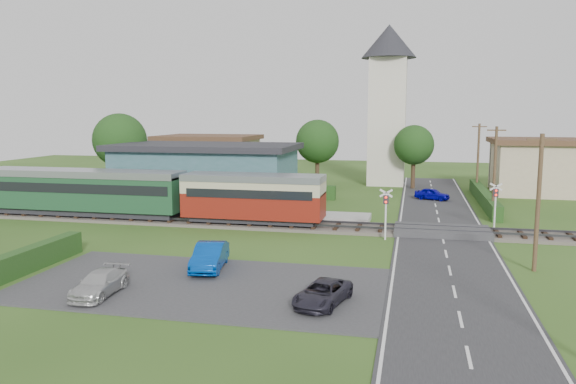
% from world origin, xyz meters
% --- Properties ---
extents(ground, '(120.00, 120.00, 0.00)m').
position_xyz_m(ground, '(0.00, 0.00, 0.00)').
color(ground, '#2D4C19').
extents(railway_track, '(76.00, 3.20, 0.49)m').
position_xyz_m(railway_track, '(0.00, 2.00, 0.11)').
color(railway_track, '#4C443D').
rests_on(railway_track, ground).
extents(road, '(6.00, 70.00, 0.05)m').
position_xyz_m(road, '(10.00, 0.00, 0.03)').
color(road, '#28282B').
rests_on(road, ground).
extents(car_park, '(17.00, 9.00, 0.08)m').
position_xyz_m(car_park, '(-1.50, -12.00, 0.04)').
color(car_park, '#333335').
rests_on(car_park, ground).
extents(crossing_deck, '(6.20, 3.40, 0.45)m').
position_xyz_m(crossing_deck, '(10.00, 2.00, 0.23)').
color(crossing_deck, '#333335').
rests_on(crossing_deck, ground).
extents(platform, '(30.00, 3.00, 0.45)m').
position_xyz_m(platform, '(-10.00, 5.20, 0.23)').
color(platform, gray).
rests_on(platform, ground).
extents(equipment_hut, '(2.30, 2.30, 2.55)m').
position_xyz_m(equipment_hut, '(-18.00, 5.20, 1.75)').
color(equipment_hut, beige).
rests_on(equipment_hut, platform).
extents(station_building, '(16.00, 9.00, 5.30)m').
position_xyz_m(station_building, '(-10.00, 10.99, 2.69)').
color(station_building, '#476C78').
rests_on(station_building, ground).
extents(train, '(43.20, 2.90, 3.40)m').
position_xyz_m(train, '(-19.77, 2.00, 2.18)').
color(train, '#232328').
rests_on(train, ground).
extents(church_tower, '(6.00, 6.00, 17.60)m').
position_xyz_m(church_tower, '(5.00, 28.00, 10.23)').
color(church_tower, beige).
rests_on(church_tower, ground).
extents(house_west, '(10.80, 8.80, 5.50)m').
position_xyz_m(house_west, '(-15.00, 25.00, 2.79)').
color(house_west, tan).
rests_on(house_west, ground).
extents(house_east, '(8.80, 8.80, 5.50)m').
position_xyz_m(house_east, '(20.00, 24.00, 2.80)').
color(house_east, tan).
rests_on(house_east, ground).
extents(hedge_carpark, '(0.80, 9.00, 1.20)m').
position_xyz_m(hedge_carpark, '(-11.00, -12.00, 0.60)').
color(hedge_carpark, '#193814').
rests_on(hedge_carpark, ground).
extents(hedge_roadside, '(0.80, 18.00, 1.20)m').
position_xyz_m(hedge_roadside, '(14.20, 16.00, 0.60)').
color(hedge_roadside, '#193814').
rests_on(hedge_roadside, ground).
extents(hedge_station, '(22.00, 0.80, 1.30)m').
position_xyz_m(hedge_station, '(-10.00, 15.50, 0.65)').
color(hedge_station, '#193814').
rests_on(hedge_station, ground).
extents(tree_a, '(5.20, 5.20, 8.00)m').
position_xyz_m(tree_a, '(-20.00, 14.00, 5.38)').
color(tree_a, '#332316').
rests_on(tree_a, ground).
extents(tree_b, '(4.60, 4.60, 7.34)m').
position_xyz_m(tree_b, '(-2.00, 23.00, 5.02)').
color(tree_b, '#332316').
rests_on(tree_b, ground).
extents(tree_c, '(4.20, 4.20, 6.78)m').
position_xyz_m(tree_c, '(8.00, 25.00, 4.65)').
color(tree_c, '#332316').
rests_on(tree_c, ground).
extents(utility_pole_b, '(1.40, 0.22, 7.00)m').
position_xyz_m(utility_pole_b, '(14.20, -6.00, 3.63)').
color(utility_pole_b, '#473321').
rests_on(utility_pole_b, ground).
extents(utility_pole_c, '(1.40, 0.22, 7.00)m').
position_xyz_m(utility_pole_c, '(14.20, 10.00, 3.63)').
color(utility_pole_c, '#473321').
rests_on(utility_pole_c, ground).
extents(utility_pole_d, '(1.40, 0.22, 7.00)m').
position_xyz_m(utility_pole_d, '(14.20, 22.00, 3.63)').
color(utility_pole_d, '#473321').
rests_on(utility_pole_d, ground).
extents(crossing_signal_near, '(0.84, 0.28, 3.28)m').
position_xyz_m(crossing_signal_near, '(6.40, -0.41, 2.14)').
color(crossing_signal_near, silver).
rests_on(crossing_signal_near, ground).
extents(crossing_signal_far, '(0.84, 0.28, 3.28)m').
position_xyz_m(crossing_signal_far, '(13.60, 4.39, 2.14)').
color(crossing_signal_far, silver).
rests_on(crossing_signal_far, ground).
extents(streetlamp_west, '(0.30, 0.30, 5.15)m').
position_xyz_m(streetlamp_west, '(-22.00, 20.00, 3.04)').
color(streetlamp_west, '#3F3F47').
rests_on(streetlamp_west, ground).
extents(streetlamp_east, '(0.30, 0.30, 5.15)m').
position_xyz_m(streetlamp_east, '(16.00, 27.00, 3.04)').
color(streetlamp_east, '#3F3F47').
rests_on(streetlamp_east, ground).
extents(car_on_road, '(3.40, 2.28, 1.08)m').
position_xyz_m(car_on_road, '(9.80, 17.20, 0.59)').
color(car_on_road, '#08039E').
rests_on(car_on_road, road).
extents(car_park_blue, '(2.05, 4.20, 1.32)m').
position_xyz_m(car_park_blue, '(-2.00, -9.50, 0.74)').
color(car_park_blue, '#033894').
rests_on(car_park_blue, car_park).
extents(car_park_silver, '(1.60, 3.63, 1.04)m').
position_xyz_m(car_park_silver, '(-5.25, -14.47, 0.60)').
color(car_park_silver, '#B2B2B2').
rests_on(car_park_silver, car_park).
extents(car_park_dark, '(2.39, 3.78, 0.97)m').
position_xyz_m(car_park_dark, '(4.50, -13.57, 0.57)').
color(car_park_dark, '#24222E').
rests_on(car_park_dark, car_park).
extents(pedestrian_near, '(0.68, 0.58, 1.58)m').
position_xyz_m(pedestrian_near, '(-1.21, 5.16, 1.24)').
color(pedestrian_near, gray).
rests_on(pedestrian_near, platform).
extents(pedestrian_far, '(0.61, 0.76, 1.48)m').
position_xyz_m(pedestrian_far, '(-16.23, 4.73, 1.19)').
color(pedestrian_far, gray).
rests_on(pedestrian_far, platform).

